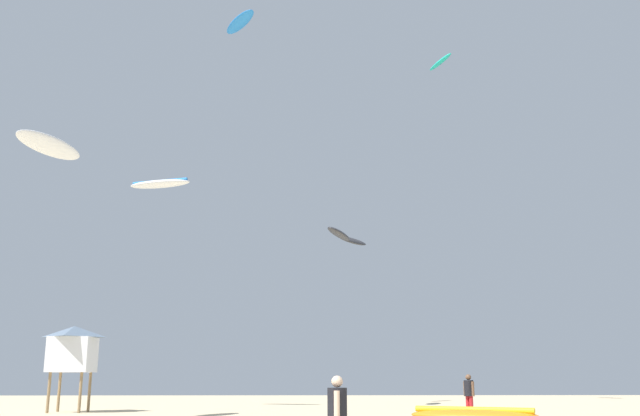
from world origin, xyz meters
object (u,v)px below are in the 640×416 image
Objects in this scene: kite_aloft_1 at (339,234)px; kite_aloft_2 at (240,22)px; kite_aloft_0 at (160,184)px; person_foreground at (337,413)px; kite_aloft_3 at (353,241)px; person_left at (469,392)px; lifeguard_tower at (73,348)px; kite_aloft_5 at (440,62)px; kite_grounded_mid at (473,415)px; kite_aloft_4 at (49,146)px.

kite_aloft_2 is (-5.52, -10.07, 8.95)m from kite_aloft_1.
kite_aloft_2 is (5.31, -8.13, 6.34)m from kite_aloft_0.
person_foreground is 35.98m from kite_aloft_3.
kite_aloft_0 is (-15.65, 10.30, 11.89)m from person_left.
person_foreground is 25.17m from lifeguard_tower.
kite_aloft_2 reaches higher than person_left.
lifeguard_tower is at bearing 159.05° from kite_aloft_2.
kite_aloft_2 is at bearing -129.14° from kite_aloft_5.
kite_grounded_mid is 19.32m from kite_aloft_1.
kite_aloft_4 is (0.65, -7.39, 8.10)m from lifeguard_tower.
person_left is 0.43× the size of lifeguard_tower.
kite_aloft_2 is 1.02× the size of kite_aloft_3.
kite_aloft_2 is at bearing -56.87° from kite_aloft_0.
kite_aloft_4 is at bearing -84.99° from lifeguard_tower.
lifeguard_tower is 1.45× the size of kite_aloft_3.
lifeguard_tower is 16.94m from kite_aloft_1.
kite_aloft_1 is 14.56m from kite_aloft_2.
kite_aloft_0 is 1.25× the size of kite_aloft_5.
person_foreground is 14.19m from kite_grounded_mid.
kite_aloft_5 is at bearing 24.69° from kite_aloft_0.
kite_aloft_2 is (-9.59, 5.93, 18.99)m from kite_grounded_mid.
kite_aloft_0 is 12.73m from kite_aloft_4.
person_foreground is at bearing -113.60° from kite_grounded_mid.
person_foreground is 17.95m from person_left.
kite_aloft_3 is 24.40m from kite_aloft_4.
kite_aloft_1 is at bearing 104.26° from kite_grounded_mid.
person_left is 30.95m from kite_aloft_5.
kite_grounded_mid is at bearing -100.33° from kite_aloft_5.
kite_aloft_5 is at bearing 44.98° from kite_aloft_4.
kite_aloft_4 is (-17.04, 1.64, 10.87)m from kite_grounded_mid.
person_left is 0.55× the size of kite_aloft_5.
kite_aloft_1 is 1.40× the size of kite_aloft_3.
lifeguard_tower is at bearing -152.90° from kite_aloft_1.
person_left is 16.10m from kite_aloft_1.
kite_aloft_0 reaches higher than person_left.
kite_aloft_5 reaches higher than kite_aloft_0.
kite_aloft_3 reaches higher than kite_grounded_mid.
kite_aloft_2 reaches higher than kite_aloft_4.
kite_aloft_5 reaches higher than person_left.
kite_aloft_5 is at bearing 47.74° from person_left.
person_left is at bearing 6.81° from kite_aloft_4.
lifeguard_tower reaches higher than kite_grounded_mid.
kite_aloft_2 reaches higher than lifeguard_tower.
kite_aloft_0 is at bearing 123.13° from kite_aloft_2.
kite_aloft_3 is (-2.82, 21.46, 10.66)m from kite_grounded_mid.
person_foreground is at bearing -94.74° from kite_aloft_3.
person_foreground is 21.14m from kite_aloft_4.
kite_grounded_mid is 20.05m from lifeguard_tower.
kite_aloft_1 is 19.37m from kite_aloft_4.
kite_aloft_4 is (-7.45, -4.29, -8.12)m from kite_aloft_2.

